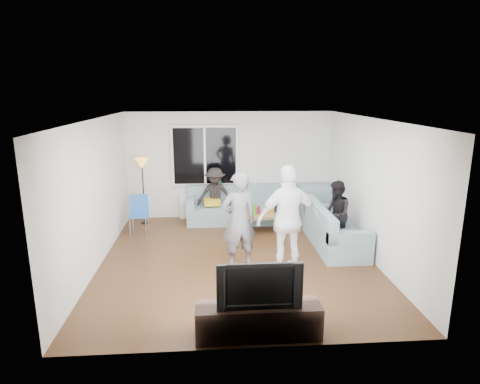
{
  "coord_description": "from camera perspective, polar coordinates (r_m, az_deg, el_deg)",
  "views": [
    {
      "loc": [
        -0.47,
        -7.14,
        3.07
      ],
      "look_at": [
        0.1,
        0.6,
        1.15
      ],
      "focal_mm": 30.57,
      "sensor_mm": 36.0,
      "label": 1
    }
  ],
  "objects": [
    {
      "name": "wall_right",
      "position": [
        7.94,
        18.03,
        0.32
      ],
      "size": [
        0.04,
        5.5,
        2.6
      ],
      "primitive_type": "cube",
      "color": "silver",
      "rests_on": "ground"
    },
    {
      "name": "window_mullion",
      "position": [
        9.9,
        -4.93,
        5.01
      ],
      "size": [
        0.05,
        0.03,
        1.35
      ],
      "primitive_type": "cube",
      "color": "white",
      "rests_on": "window_frame"
    },
    {
      "name": "floor",
      "position": [
        7.79,
        -0.42,
        -9.46
      ],
      "size": [
        5.0,
        5.5,
        0.04
      ],
      "primitive_type": "cube",
      "color": "#56351C",
      "rests_on": "ground"
    },
    {
      "name": "window_glass",
      "position": [
        9.91,
        -4.93,
        5.02
      ],
      "size": [
        1.5,
        0.02,
        1.35
      ],
      "primitive_type": "cube",
      "color": "black",
      "rests_on": "window_frame"
    },
    {
      "name": "bottle_b",
      "position": [
        9.01,
        2.09,
        -2.46
      ],
      "size": [
        0.08,
        0.08,
        0.27
      ],
      "primitive_type": "cylinder",
      "color": "#41961B",
      "rests_on": "coffee_table"
    },
    {
      "name": "sofa_back_section",
      "position": [
        9.79,
        -0.64,
        -1.77
      ],
      "size": [
        2.3,
        0.85,
        0.85
      ],
      "primitive_type": null,
      "color": "gray",
      "rests_on": "floor"
    },
    {
      "name": "radiator",
      "position": [
        10.17,
        -4.78,
        -1.89
      ],
      "size": [
        1.3,
        0.12,
        0.62
      ],
      "primitive_type": "cube",
      "color": "silver",
      "rests_on": "floor"
    },
    {
      "name": "sofa_right_section",
      "position": [
        8.48,
        13.14,
        -4.66
      ],
      "size": [
        2.0,
        0.85,
        0.85
      ],
      "primitive_type": null,
      "rotation": [
        0.0,
        0.0,
        1.57
      ],
      "color": "gray",
      "rests_on": "floor"
    },
    {
      "name": "cushion_yellow",
      "position": [
        9.73,
        -3.92,
        -1.39
      ],
      "size": [
        0.4,
        0.35,
        0.14
      ],
      "primitive_type": "cube",
      "rotation": [
        0.0,
        0.0,
        0.08
      ],
      "color": "gold",
      "rests_on": "sofa_back_section"
    },
    {
      "name": "wall_left",
      "position": [
        7.64,
        -19.66,
        -0.33
      ],
      "size": [
        0.04,
        5.5,
        2.6
      ],
      "primitive_type": "cube",
      "color": "silver",
      "rests_on": "ground"
    },
    {
      "name": "tv_console",
      "position": [
        5.48,
        2.57,
        -17.49
      ],
      "size": [
        1.6,
        0.4,
        0.44
      ],
      "primitive_type": "cube",
      "color": "#322219",
      "rests_on": "floor"
    },
    {
      "name": "coffee_table",
      "position": [
        9.23,
        2.81,
        -4.24
      ],
      "size": [
        1.18,
        0.76,
        0.4
      ],
      "primitive_type": "cube",
      "rotation": [
        0.0,
        0.0,
        0.16
      ],
      "color": "#997D4A",
      "rests_on": "floor"
    },
    {
      "name": "player_left",
      "position": [
        7.2,
        -0.16,
        -3.93
      ],
      "size": [
        0.72,
        0.56,
        1.73
      ],
      "primitive_type": "imported",
      "rotation": [
        0.0,
        0.0,
        3.4
      ],
      "color": "#55555B",
      "rests_on": "floor"
    },
    {
      "name": "bottle_e",
      "position": [
        9.3,
        5.05,
        -2.17
      ],
      "size": [
        0.07,
        0.07,
        0.21
      ],
      "primitive_type": "cylinder",
      "color": "black",
      "rests_on": "coffee_table"
    },
    {
      "name": "wall_back",
      "position": [
        10.08,
        -1.47,
        3.78
      ],
      "size": [
        5.0,
        0.04,
        2.6
      ],
      "primitive_type": "cube",
      "color": "silver",
      "rests_on": "ground"
    },
    {
      "name": "bottle_a",
      "position": [
        9.24,
        0.78,
        -2.21
      ],
      "size": [
        0.07,
        0.07,
        0.21
      ],
      "primitive_type": "cylinder",
      "color": "red",
      "rests_on": "coffee_table"
    },
    {
      "name": "spectator_back",
      "position": [
        9.74,
        -3.48,
        -0.44
      ],
      "size": [
        0.87,
        0.51,
        1.32
      ],
      "primitive_type": "imported",
      "rotation": [
        0.0,
        0.0,
        -0.03
      ],
      "color": "black",
      "rests_on": "floor"
    },
    {
      "name": "television",
      "position": [
        5.22,
        2.64,
        -12.55
      ],
      "size": [
        1.06,
        0.14,
        0.61
      ],
      "primitive_type": "imported",
      "color": "black",
      "rests_on": "tv_console"
    },
    {
      "name": "potted_plant",
      "position": [
        10.02,
        -3.08,
        0.76
      ],
      "size": [
        0.23,
        0.21,
        0.35
      ],
      "primitive_type": "imported",
      "rotation": [
        0.0,
        0.0,
        -0.34
      ],
      "color": "#28652C",
      "rests_on": "radiator"
    },
    {
      "name": "cushion_red",
      "position": [
        9.83,
        -0.38,
        -1.2
      ],
      "size": [
        0.46,
        0.43,
        0.13
      ],
      "primitive_type": "cube",
      "rotation": [
        0.0,
        0.0,
        -0.49
      ],
      "color": "maroon",
      "rests_on": "sofa_back_section"
    },
    {
      "name": "bottle_d",
      "position": [
        9.13,
        4.49,
        -2.41
      ],
      "size": [
        0.07,
        0.07,
        0.22
      ],
      "primitive_type": "cylinder",
      "color": "#C48911",
      "rests_on": "coffee_table"
    },
    {
      "name": "side_chair",
      "position": [
        9.21,
        -13.93,
        -3.19
      ],
      "size": [
        0.42,
        0.42,
        0.86
      ],
      "primitive_type": null,
      "rotation": [
        0.0,
        0.0,
        0.05
      ],
      "color": "#2861B0",
      "rests_on": "floor"
    },
    {
      "name": "ceiling",
      "position": [
        7.17,
        -0.45,
        10.3
      ],
      "size": [
        5.0,
        5.5,
        0.04
      ],
      "primitive_type": "cube",
      "color": "white",
      "rests_on": "ground"
    },
    {
      "name": "vase",
      "position": [
        10.05,
        -6.11,
        0.25
      ],
      "size": [
        0.2,
        0.2,
        0.19
      ],
      "primitive_type": "imported",
      "rotation": [
        0.0,
        0.0,
        0.13
      ],
      "color": "white",
      "rests_on": "radiator"
    },
    {
      "name": "floor_lamp",
      "position": [
        9.84,
        -13.32,
        0.06
      ],
      "size": [
        0.32,
        0.32,
        1.56
      ],
      "primitive_type": null,
      "color": "orange",
      "rests_on": "floor"
    },
    {
      "name": "sofa_corner",
      "position": [
        10.1,
        10.6,
        -1.52
      ],
      "size": [
        0.85,
        0.85,
        0.85
      ],
      "primitive_type": "cube",
      "color": "gray",
      "rests_on": "floor"
    },
    {
      "name": "player_right",
      "position": [
        7.01,
        6.77,
        -3.86
      ],
      "size": [
        1.17,
        0.62,
        1.89
      ],
      "primitive_type": "imported",
      "rotation": [
        0.0,
        0.0,
        3.29
      ],
      "color": "white",
      "rests_on": "floor"
    },
    {
      "name": "spectator_right",
      "position": [
        8.41,
        13.22,
        -3.02
      ],
      "size": [
        0.57,
        0.7,
        1.35
      ],
      "primitive_type": "imported",
      "rotation": [
        0.0,
        0.0,
        -1.67
      ],
      "color": "black",
      "rests_on": "floor"
    },
    {
      "name": "window_frame",
      "position": [
        9.95,
        -4.93,
        5.06
      ],
      "size": [
        1.62,
        0.06,
        1.47
      ],
      "primitive_type": "cube",
      "color": "white",
      "rests_on": "wall_back"
    },
    {
      "name": "pitcher",
      "position": [
        9.19,
        2.32,
        -2.45
      ],
      "size": [
        0.17,
        0.17,
        0.17
      ],
      "primitive_type": "cylinder",
      "color": "maroon",
      "rests_on": "coffee_table"
    },
    {
      "name": "wall_front",
      "position": [
        4.74,
        1.79,
        -8.05
      ],
      "size": [
        5.0,
        0.04,
        2.6
      ],
      "primitive_type": "cube",
      "color": "silver",
      "rests_on": "ground"
    }
  ]
}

